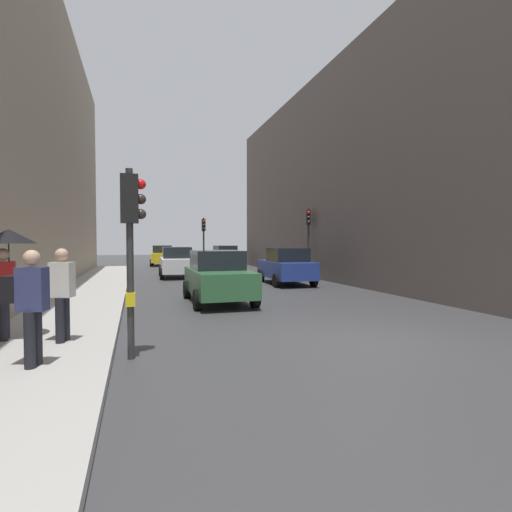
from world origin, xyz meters
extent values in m
plane|color=#38383A|center=(0.00, 0.00, 0.00)|extent=(120.00, 120.00, 0.00)
cube|color=#A8A5A0|center=(-6.27, 6.00, 0.08)|extent=(2.58, 40.00, 0.16)
cube|color=#5B514C|center=(10.98, 11.92, 5.62)|extent=(12.00, 31.06, 11.24)
cylinder|color=#2D2D2D|center=(4.68, 13.33, 1.98)|extent=(0.12, 0.12, 3.95)
cube|color=black|center=(4.68, 13.33, 3.43)|extent=(0.33, 0.36, 0.84)
cube|color=yellow|center=(4.68, 13.33, 1.05)|extent=(0.24, 0.22, 0.24)
sphere|color=red|center=(4.62, 13.15, 3.69)|extent=(0.18, 0.18, 0.18)
sphere|color=#2D231E|center=(4.62, 13.15, 3.43)|extent=(0.18, 0.18, 0.18)
sphere|color=#2D231E|center=(4.62, 13.15, 3.17)|extent=(0.18, 0.18, 0.18)
cylinder|color=#2D2D2D|center=(-4.68, -0.03, 1.66)|extent=(0.12, 0.12, 3.32)
cube|color=black|center=(-4.68, -0.03, 2.80)|extent=(0.30, 0.24, 0.84)
cube|color=yellow|center=(-4.68, -0.03, 1.05)|extent=(0.16, 0.20, 0.24)
sphere|color=red|center=(-4.49, -0.03, 3.06)|extent=(0.18, 0.18, 0.18)
sphere|color=#2D231E|center=(-4.49, -0.03, 2.80)|extent=(0.18, 0.18, 0.18)
sphere|color=#2D231E|center=(-4.49, -0.03, 2.54)|extent=(0.18, 0.18, 0.18)
cylinder|color=#2D2D2D|center=(0.04, 21.12, 1.89)|extent=(0.12, 0.12, 3.79)
cube|color=black|center=(0.04, 21.12, 3.27)|extent=(0.24, 0.30, 0.84)
cube|color=yellow|center=(0.04, 21.12, 1.05)|extent=(0.20, 0.16, 0.24)
sphere|color=red|center=(0.04, 20.93, 3.53)|extent=(0.18, 0.18, 0.18)
sphere|color=#2D231E|center=(0.04, 20.93, 3.27)|extent=(0.18, 0.18, 0.18)
sphere|color=#2D231E|center=(0.04, 20.93, 3.01)|extent=(0.18, 0.18, 0.18)
cube|color=#2D6038|center=(-1.93, 5.96, 0.72)|extent=(1.82, 4.21, 0.80)
cube|color=black|center=(-1.93, 6.21, 1.44)|extent=(1.61, 2.01, 0.64)
cylinder|color=black|center=(-1.03, 4.61, 0.32)|extent=(0.22, 0.64, 0.64)
cylinder|color=black|center=(-2.83, 4.62, 0.32)|extent=(0.22, 0.64, 0.64)
cylinder|color=black|center=(-1.02, 7.31, 0.32)|extent=(0.22, 0.64, 0.64)
cylinder|color=black|center=(-2.82, 7.32, 0.32)|extent=(0.22, 0.64, 0.64)
cube|color=silver|center=(-2.31, 16.27, 0.72)|extent=(1.93, 4.25, 0.80)
cube|color=black|center=(-2.31, 16.52, 1.44)|extent=(1.66, 2.05, 0.64)
cylinder|color=black|center=(-1.46, 14.89, 0.32)|extent=(0.24, 0.65, 0.64)
cylinder|color=black|center=(-3.26, 14.95, 0.32)|extent=(0.24, 0.65, 0.64)
cylinder|color=black|center=(-1.37, 17.59, 0.32)|extent=(0.24, 0.65, 0.64)
cylinder|color=black|center=(-3.17, 17.65, 0.32)|extent=(0.24, 0.65, 0.64)
cube|color=yellow|center=(-2.39, 28.49, 0.72)|extent=(2.12, 4.33, 0.80)
cube|color=black|center=(-2.37, 28.74, 1.44)|extent=(1.75, 2.12, 0.64)
cylinder|color=black|center=(-1.60, 27.07, 0.32)|extent=(0.27, 0.66, 0.64)
cylinder|color=black|center=(-3.39, 27.21, 0.32)|extent=(0.27, 0.66, 0.64)
cylinder|color=black|center=(-1.39, 29.76, 0.32)|extent=(0.27, 0.66, 0.64)
cylinder|color=black|center=(-3.18, 29.90, 0.32)|extent=(0.27, 0.66, 0.64)
cube|color=#BCBCC1|center=(2.59, 26.01, 0.72)|extent=(2.03, 4.29, 0.80)
cube|color=black|center=(2.60, 25.76, 1.44)|extent=(1.71, 2.08, 0.64)
cylinder|color=black|center=(1.62, 27.30, 0.32)|extent=(0.25, 0.65, 0.64)
cylinder|color=black|center=(3.41, 27.40, 0.32)|extent=(0.25, 0.65, 0.64)
cylinder|color=black|center=(1.77, 24.61, 0.32)|extent=(0.25, 0.65, 0.64)
cylinder|color=black|center=(3.56, 24.71, 0.32)|extent=(0.25, 0.65, 0.64)
cube|color=navy|center=(2.42, 10.94, 0.72)|extent=(1.98, 4.27, 0.80)
cube|color=black|center=(2.41, 10.69, 1.44)|extent=(1.69, 2.07, 0.64)
cylinder|color=black|center=(1.58, 12.32, 0.32)|extent=(0.25, 0.65, 0.64)
cylinder|color=black|center=(3.38, 12.25, 0.32)|extent=(0.25, 0.65, 0.64)
cylinder|color=black|center=(1.46, 9.63, 0.32)|extent=(0.25, 0.65, 0.64)
cylinder|color=black|center=(3.26, 9.55, 0.32)|extent=(0.25, 0.65, 0.64)
cylinder|color=black|center=(-7.05, 1.54, 0.58)|extent=(0.16, 0.16, 0.85)
cylinder|color=black|center=(-7.02, 1.35, 0.58)|extent=(0.16, 0.16, 0.85)
cube|color=red|center=(-7.03, 1.45, 1.34)|extent=(0.43, 0.31, 0.66)
sphere|color=tan|center=(-7.03, 1.45, 1.81)|extent=(0.24, 0.24, 0.24)
cylinder|color=black|center=(-6.94, 1.46, 1.59)|extent=(0.02, 0.02, 0.90)
cone|color=black|center=(-6.94, 1.46, 2.16)|extent=(1.00, 1.00, 0.28)
cylinder|color=black|center=(-6.06, -0.49, 0.58)|extent=(0.16, 0.16, 0.85)
cylinder|color=black|center=(-6.11, -0.68, 0.58)|extent=(0.16, 0.16, 0.85)
cube|color=navy|center=(-6.08, -0.58, 1.34)|extent=(0.45, 0.35, 0.66)
sphere|color=tan|center=(-6.08, -0.58, 1.81)|extent=(0.24, 0.24, 0.24)
cube|color=black|center=(-6.37, -0.51, 1.34)|extent=(0.27, 0.32, 0.40)
cylinder|color=black|center=(-5.89, 1.04, 0.58)|extent=(0.16, 0.16, 0.85)
cylinder|color=black|center=(-5.95, 0.85, 0.58)|extent=(0.16, 0.16, 0.85)
cube|color=silver|center=(-5.92, 0.94, 1.34)|extent=(0.46, 0.38, 0.66)
sphere|color=tan|center=(-5.92, 0.94, 1.81)|extent=(0.24, 0.24, 0.24)
cube|color=black|center=(-6.21, 1.04, 1.34)|extent=(0.28, 0.33, 0.40)
camera|label=1|loc=(-4.57, -7.30, 2.05)|focal=28.04mm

